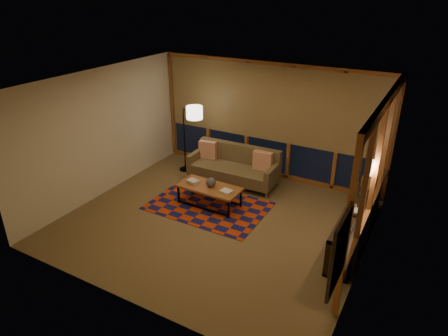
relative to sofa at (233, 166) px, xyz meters
The scene contains 21 objects.
floor 1.76m from the sofa, 73.63° to the right, with size 5.50×5.00×0.01m, color brown.
ceiling 2.85m from the sofa, 73.63° to the right, with size 5.50×5.00×0.01m, color beige.
walls 1.95m from the sofa, 73.63° to the right, with size 5.51×5.01×2.70m.
window_wall_back 1.31m from the sofa, 58.64° to the left, with size 5.30×0.16×2.60m, color #995E2F, non-canonical shape.
window_wall_right 3.46m from the sofa, 18.21° to the right, with size 0.16×3.70×2.60m, color #995E2F, non-canonical shape.
wall_art 4.84m from the sofa, 47.56° to the right, with size 0.06×0.74×0.94m, color red, non-canonical shape.
wall_sconce 3.51m from the sofa, 20.99° to the right, with size 0.12×0.18×0.22m, color #FFECCD, non-canonical shape.
sofa is the anchor object (origin of this frame).
pillow_left 0.80m from the sofa, behind, with size 0.42×0.14×0.42m, color #BF3718, non-canonical shape.
pillow_right 0.71m from the sofa, 12.77° to the left, with size 0.44×0.15×0.44m, color #BF3718, non-canonical shape.
area_rug 1.29m from the sofa, 87.13° to the right, with size 2.38×1.59×0.01m, color #B6330B.
coffee_table 1.19m from the sofa, 87.04° to the right, with size 1.32×0.60×0.44m, color #995E2F, non-canonical shape.
book_stack_a 1.24m from the sofa, 105.13° to the right, with size 0.22×0.17×0.06m, color silver, non-canonical shape.
book_stack_b 1.31m from the sofa, 67.97° to the right, with size 0.24×0.19×0.05m, color silver, non-canonical shape.
ceramic_pot 1.16m from the sofa, 85.61° to the right, with size 0.20×0.20×0.20m, color black.
floor_lamp 1.44m from the sofa, behind, with size 0.57×0.37×1.71m, color black, non-canonical shape.
bookshelf 3.11m from the sofa, 16.92° to the right, with size 0.40×2.64×0.66m, color black, non-canonical shape.
basket 2.97m from the sofa, ahead, with size 0.25×0.25×0.19m, color olive.
teal_bowl 3.04m from the sofa, 10.74° to the right, with size 0.14×0.14×0.14m, color #125F52.
vase 3.24m from the sofa, 22.59° to the right, with size 0.18×0.18×0.19m, color #C2B198.
shelf_book_stack 3.48m from the sofa, 31.17° to the right, with size 0.19×0.26×0.08m, color silver, non-canonical shape.
Camera 1 is at (3.38, -5.73, 4.20)m, focal length 32.00 mm.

